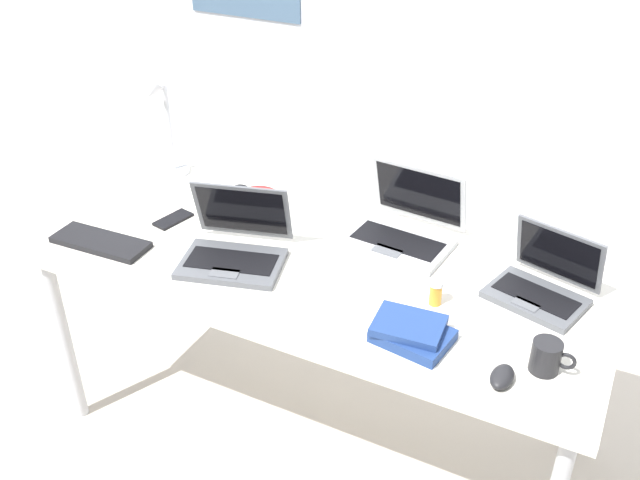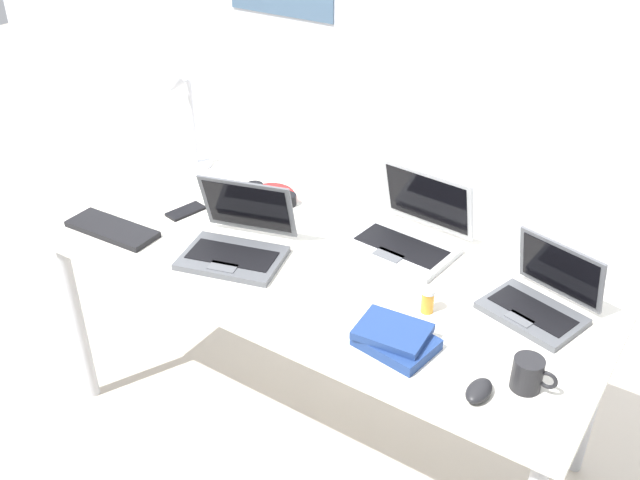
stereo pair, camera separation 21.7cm
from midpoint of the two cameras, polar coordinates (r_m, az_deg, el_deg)
name	(u,v)px [view 2 (the right image)]	position (r m, az deg, el deg)	size (l,w,h in m)	color
ground_plane	(320,428)	(2.69, 2.39, -15.12)	(12.00, 12.00, 0.00)	#B7AD9E
wall_back	(477,10)	(2.92, 14.88, 17.65)	(6.00, 0.13, 2.60)	silver
desk	(320,276)	(2.24, 2.77, -3.06)	(1.80, 0.80, 0.74)	silver
desk_lamp	(186,122)	(2.74, -8.61, 9.43)	(0.12, 0.18, 0.40)	silver
laptop_by_keyboard	(541,300)	(2.10, 20.38, -4.67)	(0.32, 0.29, 0.20)	#515459
laptop_near_mouse	(237,242)	(2.23, -4.01, -0.22)	(0.38, 0.36, 0.23)	#515459
laptop_center	(409,233)	(2.30, 9.97, 0.50)	(0.36, 0.32, 0.24)	#B7BABC
external_keyboard	(112,229)	(2.43, -14.15, 0.79)	(0.33, 0.12, 0.02)	black
computer_mouse	(479,391)	(1.80, 16.28, -11.83)	(0.06, 0.10, 0.03)	black
cell_phone	(186,211)	(2.50, -8.47, 2.26)	(0.06, 0.14, 0.01)	black
headphones	(271,195)	(2.56, -1.61, 3.58)	(0.21, 0.18, 0.04)	red
pill_bottle	(428,300)	(2.02, 11.83, -4.89)	(0.04, 0.04, 0.08)	gold
book_stack	(395,338)	(1.89, 9.42, -8.01)	(0.22, 0.18, 0.05)	navy
coffee_mug	(528,374)	(1.84, 19.91, -10.35)	(0.11, 0.08, 0.09)	black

